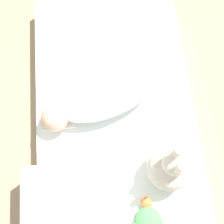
{
  "coord_description": "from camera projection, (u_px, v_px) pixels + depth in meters",
  "views": [
    {
      "loc": [
        -0.44,
        0.06,
        1.59
      ],
      "look_at": [
        0.06,
        0.02,
        0.17
      ],
      "focal_mm": 50.0,
      "sensor_mm": 36.0,
      "label": 1
    }
  ],
  "objects": [
    {
      "name": "ground_plane",
      "position": [
        116.0,
        133.0,
        1.65
      ],
      "size": [
        12.0,
        12.0,
        0.0
      ],
      "primitive_type": "plane",
      "color": "#9E8466"
    },
    {
      "name": "bed_mattress",
      "position": [
        117.0,
        130.0,
        1.59
      ],
      "size": [
        1.56,
        0.79,
        0.12
      ],
      "color": "white",
      "rests_on": "ground_plane"
    },
    {
      "name": "burp_cloth",
      "position": [
        58.0,
        112.0,
        1.55
      ],
      "size": [
        0.17,
        0.17,
        0.02
      ],
      "color": "white",
      "rests_on": "bed_mattress"
    },
    {
      "name": "swaddled_baby",
      "position": [
        100.0,
        101.0,
        1.49
      ],
      "size": [
        0.31,
        0.57,
        0.17
      ],
      "rotation": [
        0.0,
        0.0,
        1.85
      ],
      "color": "white",
      "rests_on": "bed_mattress"
    },
    {
      "name": "pillow",
      "position": [
        63.0,
        199.0,
        1.36
      ],
      "size": [
        0.3,
        0.34,
        0.12
      ],
      "color": "white",
      "rests_on": "bed_mattress"
    },
    {
      "name": "bunny_plush",
      "position": [
        170.0,
        168.0,
        1.35
      ],
      "size": [
        0.2,
        0.2,
        0.35
      ],
      "color": "beige",
      "rests_on": "bed_mattress"
    },
    {
      "name": "turtle_plush",
      "position": [
        149.0,
        220.0,
        1.36
      ],
      "size": [
        0.17,
        0.12,
        0.07
      ],
      "color": "#51B756",
      "rests_on": "bed_mattress"
    }
  ]
}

